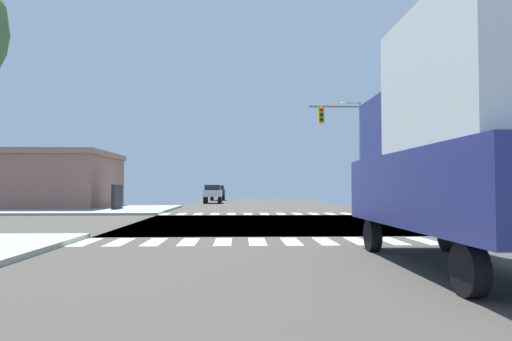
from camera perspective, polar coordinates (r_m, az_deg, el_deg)
name	(u,v)px	position (r m, az deg, el deg)	size (l,w,h in m)	color
ground	(290,223)	(21.24, 4.14, -6.45)	(90.00, 90.00, 0.05)	#433F38
sidewalk_corner_ne	(452,209)	(36.45, 22.80, -4.33)	(12.00, 12.00, 0.14)	#A09B91
sidewalk_corner_nw	(85,209)	(34.78, -20.07, -4.48)	(12.00, 12.00, 0.14)	#99A298
crosswalk_near	(308,241)	(13.99, 6.37, -8.57)	(13.50, 2.00, 0.01)	white
crosswalk_far	(273,214)	(28.47, 2.04, -5.30)	(13.50, 2.00, 0.01)	white
traffic_signal_mast	(372,130)	(29.55, 13.96, 4.84)	(6.37, 0.55, 6.96)	gray
street_lamp	(358,144)	(40.80, 12.28, 3.12)	(1.78, 0.32, 8.93)	gray
bank_building	(23,180)	(39.79, -26.49, -1.07)	(14.79, 9.31, 4.30)	#956456
sedan_farside_1	(213,192)	(48.31, -5.29, -2.66)	(1.80, 4.30, 1.88)	black
sedan_crossing_2	(218,191)	(59.55, -4.68, -2.56)	(1.80, 4.30, 1.88)	black
box_truck_queued_1	(460,137)	(9.92, 23.59, 3.76)	(2.40, 7.20, 4.85)	black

